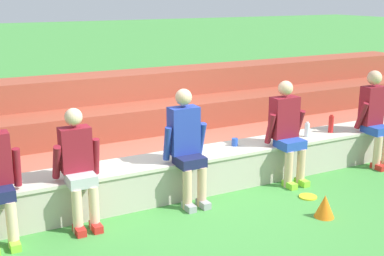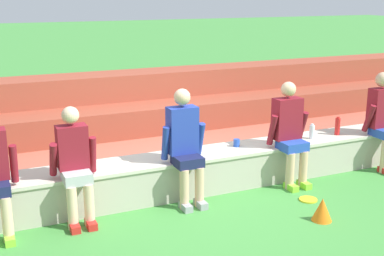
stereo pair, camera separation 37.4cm
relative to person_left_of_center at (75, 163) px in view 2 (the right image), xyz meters
The scene contains 12 objects.
ground_plane 1.62m from the person_left_of_center, ahead, with size 80.00×80.00×0.00m, color #428E3D.
stone_seating_wall 1.55m from the person_left_of_center, 11.07° to the left, with size 8.31×0.60×0.50m.
brick_bleachers 2.55m from the person_left_of_center, 54.75° to the left, with size 11.94×2.06×1.24m.
person_left_of_center is the anchor object (origin of this frame).
person_center 1.32m from the person_left_of_center, ahead, with size 0.54×0.53×1.39m.
person_right_of_center 2.83m from the person_left_of_center, ahead, with size 0.56×0.52×1.37m.
person_far_right 4.40m from the person_left_of_center, ahead, with size 0.51×0.52×1.40m.
water_bottle_mid_left 3.37m from the person_left_of_center, ahead, with size 0.07×0.07×0.21m.
water_bottle_mid_right 3.83m from the person_left_of_center, ahead, with size 0.07×0.07×0.27m.
plastic_cup_right_end 2.24m from the person_left_of_center, ahead, with size 0.08×0.08×0.10m, color blue.
frisbee 2.86m from the person_left_of_center, 12.40° to the right, with size 0.22×0.22×0.02m, color yellow.
sports_cone 2.80m from the person_left_of_center, 24.22° to the right, with size 0.23×0.23×0.27m, color orange.
Camera 2 is at (-2.45, -5.29, 2.49)m, focal length 47.21 mm.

